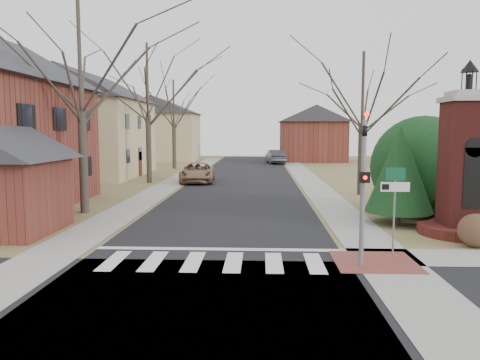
# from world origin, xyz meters

# --- Properties ---
(ground) EXTENTS (120.00, 120.00, 0.00)m
(ground) POSITION_xyz_m (0.00, 0.00, 0.00)
(ground) COLOR brown
(ground) RESTS_ON ground
(main_street) EXTENTS (8.00, 70.00, 0.01)m
(main_street) POSITION_xyz_m (0.00, 22.00, 0.01)
(main_street) COLOR black
(main_street) RESTS_ON ground
(cross_street) EXTENTS (120.00, 8.00, 0.01)m
(cross_street) POSITION_xyz_m (0.00, -3.00, 0.01)
(cross_street) COLOR black
(cross_street) RESTS_ON ground
(crosswalk_zone) EXTENTS (8.00, 2.20, 0.02)m
(crosswalk_zone) POSITION_xyz_m (0.00, 0.80, 0.01)
(crosswalk_zone) COLOR silver
(crosswalk_zone) RESTS_ON ground
(stop_bar) EXTENTS (8.00, 0.35, 0.02)m
(stop_bar) POSITION_xyz_m (0.00, 2.30, 0.01)
(stop_bar) COLOR silver
(stop_bar) RESTS_ON ground
(sidewalk_right_main) EXTENTS (2.00, 60.00, 0.02)m
(sidewalk_right_main) POSITION_xyz_m (5.20, 22.00, 0.01)
(sidewalk_right_main) COLOR gray
(sidewalk_right_main) RESTS_ON ground
(sidewalk_left) EXTENTS (2.00, 60.00, 0.02)m
(sidewalk_left) POSITION_xyz_m (-5.20, 22.00, 0.01)
(sidewalk_left) COLOR gray
(sidewalk_left) RESTS_ON ground
(curb_apron) EXTENTS (2.40, 2.40, 0.02)m
(curb_apron) POSITION_xyz_m (4.80, 1.00, 0.01)
(curb_apron) COLOR brown
(curb_apron) RESTS_ON ground
(traffic_signal_pole) EXTENTS (0.28, 0.41, 4.50)m
(traffic_signal_pole) POSITION_xyz_m (4.30, 0.57, 2.59)
(traffic_signal_pole) COLOR slate
(traffic_signal_pole) RESTS_ON ground
(sign_post) EXTENTS (0.90, 0.07, 2.75)m
(sign_post) POSITION_xyz_m (5.59, 1.99, 1.95)
(sign_post) COLOR slate
(sign_post) RESTS_ON ground
(brick_gate_monument) EXTENTS (3.20, 3.20, 6.47)m
(brick_gate_monument) POSITION_xyz_m (9.00, 4.99, 2.17)
(brick_gate_monument) COLOR #581C1A
(brick_gate_monument) RESTS_ON ground
(house_stucco_left) EXTENTS (9.80, 12.80, 9.28)m
(house_stucco_left) POSITION_xyz_m (-13.50, 27.00, 4.59)
(house_stucco_left) COLOR tan
(house_stucco_left) RESTS_ON ground
(house_distant_left) EXTENTS (10.80, 8.80, 8.53)m
(house_distant_left) POSITION_xyz_m (-12.01, 48.00, 4.25)
(house_distant_left) COLOR tan
(house_distant_left) RESTS_ON ground
(house_distant_right) EXTENTS (8.80, 8.80, 7.30)m
(house_distant_right) POSITION_xyz_m (7.99, 47.99, 3.65)
(house_distant_right) COLOR brown
(house_distant_right) RESTS_ON ground
(evergreen_near) EXTENTS (2.80, 2.80, 4.10)m
(evergreen_near) POSITION_xyz_m (7.20, 7.00, 2.30)
(evergreen_near) COLOR #473D33
(evergreen_near) RESTS_ON ground
(evergreen_mid) EXTENTS (3.40, 3.40, 4.70)m
(evergreen_mid) POSITION_xyz_m (10.50, 8.20, 2.60)
(evergreen_mid) COLOR #473D33
(evergreen_mid) RESTS_ON ground
(evergreen_mass) EXTENTS (4.80, 4.80, 4.80)m
(evergreen_mass) POSITION_xyz_m (9.00, 9.50, 2.40)
(evergreen_mass) COLOR black
(evergreen_mass) RESTS_ON ground
(bare_tree_0) EXTENTS (8.05, 8.05, 11.15)m
(bare_tree_0) POSITION_xyz_m (-7.00, 9.00, 7.70)
(bare_tree_0) COLOR #473D33
(bare_tree_0) RESTS_ON ground
(bare_tree_1) EXTENTS (8.40, 8.40, 11.64)m
(bare_tree_1) POSITION_xyz_m (-7.00, 22.00, 8.03)
(bare_tree_1) COLOR #473D33
(bare_tree_1) RESTS_ON ground
(bare_tree_2) EXTENTS (7.35, 7.35, 10.19)m
(bare_tree_2) POSITION_xyz_m (-7.50, 35.00, 7.03)
(bare_tree_2) COLOR #473D33
(bare_tree_2) RESTS_ON ground
(bare_tree_3) EXTENTS (7.00, 7.00, 9.70)m
(bare_tree_3) POSITION_xyz_m (7.50, 16.00, 6.69)
(bare_tree_3) COLOR #473D33
(bare_tree_3) RESTS_ON ground
(pickup_truck) EXTENTS (2.78, 5.45, 1.47)m
(pickup_truck) POSITION_xyz_m (-3.40, 22.40, 0.74)
(pickup_truck) COLOR #88694A
(pickup_truck) RESTS_ON ground
(distant_car) EXTENTS (2.42, 5.17, 1.64)m
(distant_car) POSITION_xyz_m (3.13, 42.83, 0.82)
(distant_car) COLOR #37393F
(distant_car) RESTS_ON ground
(dry_shrub_left) EXTENTS (1.14, 1.14, 1.14)m
(dry_shrub_left) POSITION_xyz_m (8.60, 3.00, 0.57)
(dry_shrub_left) COLOR brown
(dry_shrub_left) RESTS_ON ground
(dry_shrub_right) EXTENTS (0.77, 0.77, 0.77)m
(dry_shrub_right) POSITION_xyz_m (9.42, 4.60, 0.39)
(dry_shrub_right) COLOR olive
(dry_shrub_right) RESTS_ON ground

